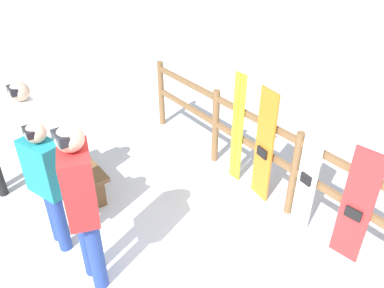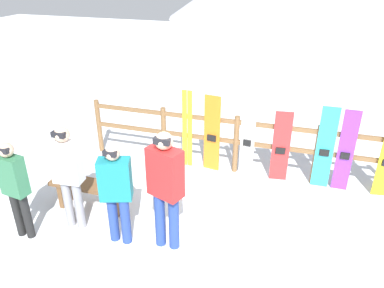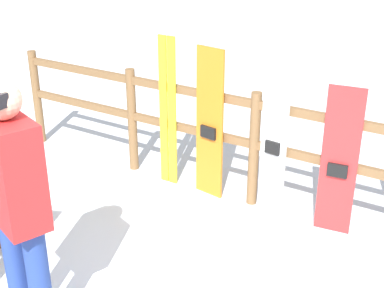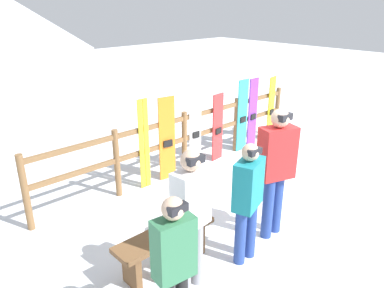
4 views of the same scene
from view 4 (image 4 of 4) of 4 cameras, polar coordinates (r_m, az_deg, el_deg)
The scene contains 14 objects.
ground_plane at distance 5.96m, azimuth 13.07°, elevation -10.37°, with size 40.00×40.00×0.00m, color white.
fence at distance 6.94m, azimuth -1.18°, elevation 1.24°, with size 5.95×0.10×1.15m.
bench at distance 4.63m, azimuth -4.09°, elevation -14.59°, with size 1.30×0.36×0.49m.
person_plaid_green at distance 3.46m, azimuth -2.73°, elevation -17.45°, with size 0.39×0.25×1.55m.
person_teal at distance 4.50m, azimuth 8.49°, elevation -7.85°, with size 0.49×0.37×1.56m.
person_red at distance 5.00m, azimuth 12.69°, elevation -3.15°, with size 0.52×0.40×1.80m.
person_white at distance 4.00m, azimuth -0.14°, elevation -10.24°, with size 0.43×0.26×1.68m.
ski_pair_yellow at distance 6.32m, azimuth -7.31°, elevation -0.09°, with size 0.20×0.02×1.57m.
snowboard_orange at distance 6.60m, azimuth -3.82°, elevation 0.72°, with size 0.32×0.09×1.52m.
snowboard_white at distance 7.02m, azimuth 0.49°, elevation 2.02°, with size 0.26×0.08×1.52m.
snowboard_red at distance 7.46m, azimuth 3.93°, elevation 2.51°, with size 0.32×0.09×1.36m.
snowboard_cyan at distance 7.97m, azimuth 7.67°, elevation 4.25°, with size 0.30×0.06×1.54m.
snowboard_purple at distance 8.23m, azimuth 9.21°, elevation 4.64°, with size 0.27×0.05×1.52m.
snowboard_yellow at distance 8.75m, azimuth 11.94°, elevation 5.26°, with size 0.26×0.09×1.46m.
Camera 4 is at (-4.32, -2.73, 3.07)m, focal length 35.00 mm.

